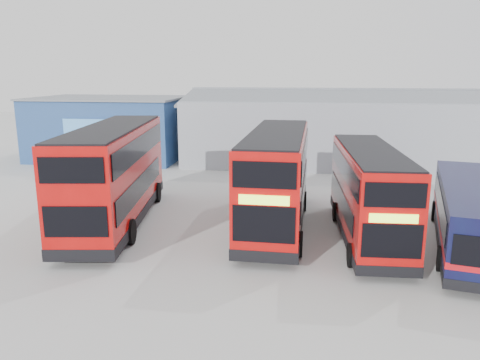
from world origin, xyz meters
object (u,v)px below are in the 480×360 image
office_block (111,128)px  single_decker_blue (469,217)px  double_decker_centre (276,180)px  double_decker_right (369,195)px  maintenance_shed (375,129)px  panel_van (76,155)px  double_decker_left (115,176)px

office_block → single_decker_blue: bearing=-37.6°
double_decker_centre → office_block: bearing=134.1°
double_decker_right → office_block: bearing=135.2°
maintenance_shed → double_decker_right: bearing=-98.1°
panel_van → maintenance_shed: bearing=9.1°
double_decker_left → single_decker_blue: 15.79m
double_decker_left → panel_van: 14.24m
office_block → double_decker_right: size_ratio=1.29×
panel_van → office_block: bearing=75.2°
maintenance_shed → double_decker_right: maintenance_shed is taller
double_decker_centre → single_decker_blue: 8.32m
panel_van → double_decker_left: bearing=-63.9°
double_decker_left → panel_van: (-8.09, 11.65, -1.23)m
single_decker_blue → panel_van: 26.98m
single_decker_blue → double_decker_left: bearing=8.2°
single_decker_blue → panel_van: bearing=-16.1°
single_decker_blue → panel_van: single_decker_blue is taller
panel_van → double_decker_right: bearing=-40.0°
double_decker_left → panel_van: double_decker_left is taller
double_decker_centre → panel_van: 19.18m
maintenance_shed → double_decker_left: size_ratio=2.67×
office_block → double_decker_left: office_block is taller
maintenance_shed → double_decker_centre: (-6.83, -18.16, -0.35)m
double_decker_left → double_decker_centre: bearing=177.1°
double_decker_right → single_decker_blue: 4.10m
double_decker_centre → single_decker_blue: double_decker_centre is taller
office_block → double_decker_right: (19.25, -17.28, -0.59)m
double_decker_right → double_decker_centre: bearing=161.6°
double_decker_left → single_decker_blue: size_ratio=1.09×
double_decker_centre → panel_van: (-15.73, 10.91, -1.13)m
double_decker_centre → single_decker_blue: (8.08, -1.77, -0.88)m
office_block → single_decker_blue: office_block is taller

